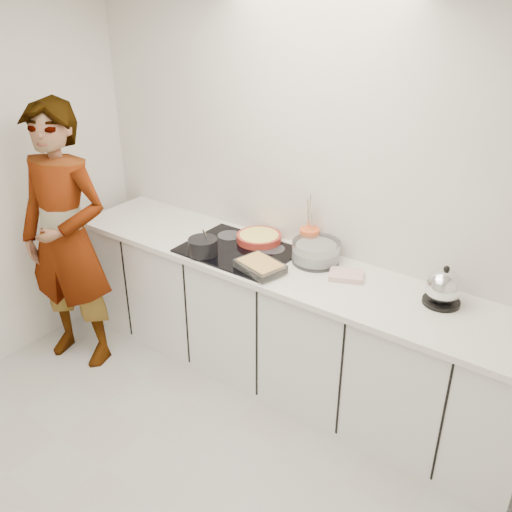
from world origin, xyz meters
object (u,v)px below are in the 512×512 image
Objects in this scene: saucepan at (203,246)px; cook at (66,240)px; mixing_bowl at (316,253)px; tart_dish at (259,237)px; kettle at (443,288)px; utensil_crock at (309,240)px; baking_dish at (260,266)px; hob at (238,250)px.

cook is at bearing -154.45° from saucepan.
tart_dish is at bearing 178.28° from mixing_bowl.
utensil_crock is (-0.94, 0.13, -0.02)m from kettle.
tart_dish is 0.20× the size of cook.
mixing_bowl is 1.31× the size of kettle.
utensil_crock reaches higher than baking_dish.
mixing_bowl is at bearing 13.25° from cook.
baking_dish is 1.08m from kettle.
hob is at bearing -102.37° from tart_dish.
hob is 0.19m from tart_dish.
kettle is at bearing -1.69° from tart_dish.
mixing_bowl is (0.46, -0.01, 0.02)m from tart_dish.
tart_dish is at bearing 63.40° from saucepan.
mixing_bowl is (0.21, 0.32, 0.02)m from baking_dish.
hob is 0.38× the size of cook.
tart_dish is 0.42m from baking_dish.
utensil_crock is at bearing 14.91° from tart_dish.
saucepan reaches higher than mixing_bowl.
saucepan is 0.75× the size of baking_dish.
cook is (-1.39, -0.87, -0.05)m from utensil_crock.
kettle is 0.95m from utensil_crock.
hob is at bearing -173.72° from kettle.
kettle reaches higher than hob.
baking_dish is 0.17× the size of cook.
utensil_crock is (0.09, 0.42, 0.04)m from baking_dish.
cook reaches higher than tart_dish.
hob is 0.53m from mixing_bowl.
mixing_bowl is at bearing 29.01° from saucepan.
hob is at bearing -144.28° from utensil_crock.
utensil_crock reaches higher than tart_dish.
cook is (-1.30, -0.45, -0.01)m from baking_dish.
mixing_bowl reaches higher than hob.
baking_dish is at bearing -27.35° from hob.
baking_dish is at bearing 4.62° from saucepan.
saucepan is 1.51m from kettle.
utensil_crock reaches higher than mixing_bowl.
cook is at bearing -149.36° from hob.
baking_dish is at bearing -122.87° from mixing_bowl.
tart_dish is (0.04, 0.18, 0.03)m from hob.
tart_dish reaches higher than hob.
tart_dish is 1.31m from cook.
saucepan is at bearing -127.99° from hob.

